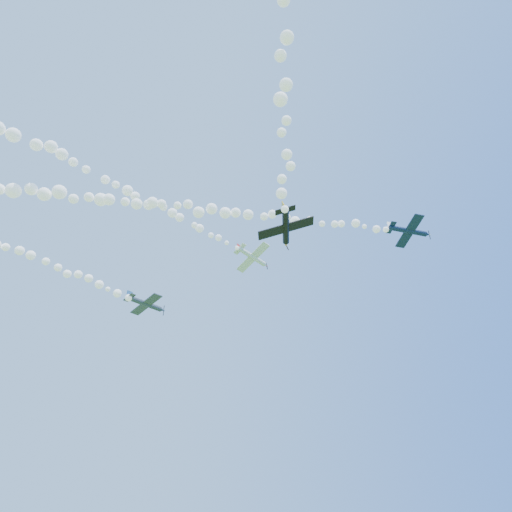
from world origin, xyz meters
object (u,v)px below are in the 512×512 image
object	(u,v)px
plane_navy	(409,231)
plane_black	(286,227)
plane_white	(253,257)
plane_grey	(146,304)

from	to	relation	value
plane_navy	plane_black	bearing A→B (deg)	-164.43
plane_white	plane_navy	world-z (taller)	plane_white
plane_navy	plane_white	bearing A→B (deg)	141.59
plane_grey	plane_black	xyz separation A→B (m)	(15.39, -29.00, -2.37)
plane_white	plane_grey	distance (m)	21.66
plane_navy	plane_grey	size ratio (longest dim) A/B	0.95
plane_white	plane_navy	xyz separation A→B (m)	(19.60, -20.81, -5.52)
plane_navy	plane_grey	distance (m)	46.15
plane_navy	plane_grey	world-z (taller)	plane_navy
plane_black	plane_navy	bearing A→B (deg)	-61.68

